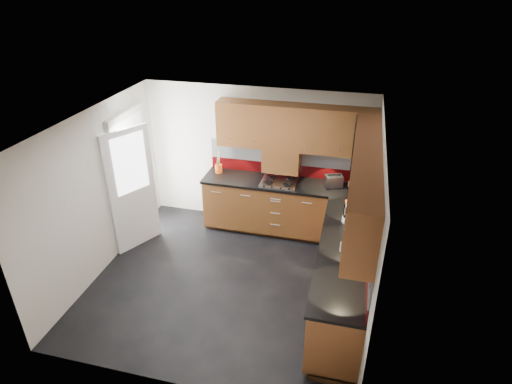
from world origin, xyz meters
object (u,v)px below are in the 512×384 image
(gas_hob, at_px, (279,182))
(food_processor, at_px, (349,214))
(utensil_pot, at_px, (219,167))
(toaster, at_px, (334,181))

(gas_hob, relative_size, food_processor, 2.10)
(gas_hob, distance_m, food_processor, 1.50)
(utensil_pot, relative_size, toaster, 1.40)
(utensil_pot, xyz_separation_m, toaster, (1.94, -0.05, -0.00))
(food_processor, bearing_deg, toaster, 105.65)
(toaster, distance_m, food_processor, 1.08)
(utensil_pot, distance_m, food_processor, 2.48)
(utensil_pot, bearing_deg, food_processor, -25.90)
(gas_hob, relative_size, toaster, 1.89)
(food_processor, bearing_deg, utensil_pot, 154.10)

